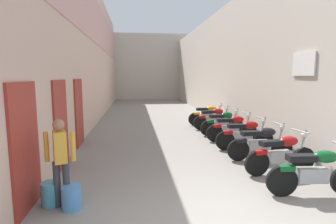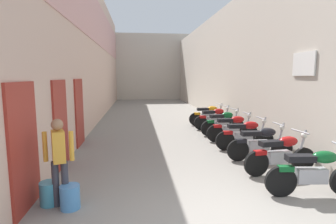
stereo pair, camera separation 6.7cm
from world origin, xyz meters
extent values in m
plane|color=gray|center=(0.00, 9.33, 0.00)|extent=(38.66, 38.66, 0.00)
cube|color=beige|center=(-3.30, 11.33, 3.47)|extent=(0.40, 22.66, 6.93)
cube|color=#9E2D23|center=(-3.08, 1.20, 1.10)|extent=(0.06, 1.10, 2.20)
cube|color=#9E2D23|center=(-3.08, 3.40, 1.10)|extent=(0.06, 1.10, 2.20)
cube|color=#9E2D23|center=(-3.08, 5.60, 1.10)|extent=(0.06, 1.10, 2.20)
cube|color=#DBA39E|center=(-3.09, 11.33, 4.99)|extent=(0.04, 22.66, 2.22)
cube|color=beige|center=(3.30, 11.33, 2.82)|extent=(0.40, 22.66, 5.64)
cube|color=white|center=(3.07, 3.00, 2.60)|extent=(0.04, 0.90, 0.60)
cube|color=beige|center=(0.00, 23.66, 3.17)|extent=(9.20, 2.00, 6.34)
cylinder|color=black|center=(1.53, 1.13, 0.30)|extent=(0.61, 0.15, 0.60)
cube|color=#9E9EA3|center=(2.10, 1.07, 0.42)|extent=(0.58, 0.26, 0.28)
ellipsoid|color=#0F5123|center=(2.33, 1.04, 0.78)|extent=(0.51, 0.31, 0.24)
cube|color=black|center=(1.87, 1.09, 0.76)|extent=(0.54, 0.28, 0.12)
cube|color=#0F5123|center=(1.61, 1.12, 0.56)|extent=(0.29, 0.17, 0.10)
cylinder|color=black|center=(2.77, 2.32, 0.30)|extent=(0.61, 0.15, 0.60)
cylinder|color=black|center=(1.53, 2.18, 0.30)|extent=(0.61, 0.15, 0.60)
cube|color=#9E9EA3|center=(2.10, 2.24, 0.42)|extent=(0.58, 0.26, 0.28)
ellipsoid|color=#AD1414|center=(2.33, 2.27, 0.78)|extent=(0.51, 0.31, 0.24)
cube|color=black|center=(1.87, 2.22, 0.76)|extent=(0.54, 0.28, 0.12)
cylinder|color=#9E9EA3|center=(2.70, 2.31, 0.65)|extent=(0.25, 0.09, 0.77)
cylinder|color=#9E9EA3|center=(2.63, 2.30, 1.00)|extent=(0.10, 0.58, 0.04)
sphere|color=silver|center=(2.75, 2.32, 0.90)|extent=(0.14, 0.14, 0.14)
cube|color=#AD1414|center=(1.61, 2.18, 0.56)|extent=(0.29, 0.17, 0.10)
cylinder|color=black|center=(2.78, 3.28, 0.30)|extent=(0.60, 0.09, 0.60)
cylinder|color=black|center=(1.53, 3.30, 0.30)|extent=(0.60, 0.09, 0.60)
cube|color=#9E9EA3|center=(2.10, 3.29, 0.42)|extent=(0.56, 0.20, 0.28)
ellipsoid|color=black|center=(2.33, 3.29, 0.78)|extent=(0.48, 0.26, 0.24)
cube|color=black|center=(1.87, 3.29, 0.76)|extent=(0.52, 0.22, 0.12)
cylinder|color=#9E9EA3|center=(2.71, 3.29, 0.65)|extent=(0.25, 0.06, 0.77)
cylinder|color=#9E9EA3|center=(2.64, 3.29, 1.00)|extent=(0.04, 0.58, 0.04)
sphere|color=silver|center=(2.76, 3.28, 0.90)|extent=(0.14, 0.14, 0.14)
cube|color=black|center=(1.61, 3.29, 0.56)|extent=(0.28, 0.14, 0.10)
cylinder|color=black|center=(2.78, 4.32, 0.30)|extent=(0.60, 0.10, 0.60)
cylinder|color=black|center=(1.53, 4.36, 0.30)|extent=(0.60, 0.10, 0.60)
cube|color=#9E9EA3|center=(2.10, 4.34, 0.42)|extent=(0.57, 0.22, 0.28)
ellipsoid|color=#AD1414|center=(2.33, 4.34, 0.78)|extent=(0.49, 0.27, 0.24)
cube|color=black|center=(1.87, 4.35, 0.76)|extent=(0.53, 0.23, 0.12)
cylinder|color=#9E9EA3|center=(2.71, 4.33, 0.65)|extent=(0.25, 0.07, 0.77)
cylinder|color=#9E9EA3|center=(2.64, 4.33, 1.00)|extent=(0.05, 0.58, 0.04)
sphere|color=silver|center=(2.76, 4.32, 0.90)|extent=(0.14, 0.14, 0.14)
cube|color=#AD1414|center=(1.61, 4.36, 0.56)|extent=(0.28, 0.15, 0.10)
cylinder|color=black|center=(2.78, 5.44, 0.30)|extent=(0.60, 0.08, 0.60)
cylinder|color=black|center=(1.53, 5.43, 0.30)|extent=(0.60, 0.08, 0.60)
cube|color=#9E9EA3|center=(2.10, 5.43, 0.42)|extent=(0.56, 0.20, 0.28)
ellipsoid|color=#AD1414|center=(2.33, 5.43, 0.78)|extent=(0.48, 0.26, 0.24)
cube|color=black|center=(1.87, 5.43, 0.76)|extent=(0.52, 0.22, 0.12)
cylinder|color=#9E9EA3|center=(2.71, 5.44, 0.65)|extent=(0.25, 0.06, 0.77)
cylinder|color=#9E9EA3|center=(2.64, 5.44, 1.00)|extent=(0.04, 0.58, 0.04)
sphere|color=silver|center=(2.76, 5.44, 0.90)|extent=(0.14, 0.14, 0.14)
cube|color=#AD1414|center=(1.61, 5.43, 0.56)|extent=(0.28, 0.14, 0.10)
cylinder|color=black|center=(2.77, 6.58, 0.30)|extent=(0.60, 0.19, 0.60)
cylinder|color=black|center=(1.54, 6.36, 0.30)|extent=(0.60, 0.19, 0.60)
cube|color=#9E9EA3|center=(2.10, 6.46, 0.42)|extent=(0.59, 0.30, 0.28)
ellipsoid|color=#0F5123|center=(2.33, 6.50, 0.78)|extent=(0.52, 0.34, 0.24)
cube|color=black|center=(1.88, 6.42, 0.76)|extent=(0.55, 0.31, 0.12)
cylinder|color=#9E9EA3|center=(2.70, 6.57, 0.65)|extent=(0.25, 0.10, 0.77)
cylinder|color=#9E9EA3|center=(2.63, 6.56, 1.00)|extent=(0.14, 0.58, 0.04)
sphere|color=silver|center=(2.75, 6.58, 0.90)|extent=(0.14, 0.14, 0.14)
cube|color=#0F5123|center=(1.61, 6.37, 0.56)|extent=(0.30, 0.19, 0.10)
cylinder|color=black|center=(2.77, 7.68, 0.30)|extent=(0.61, 0.14, 0.60)
cylinder|color=black|center=(1.53, 7.55, 0.30)|extent=(0.61, 0.14, 0.60)
cube|color=#9E9EA3|center=(2.10, 7.61, 0.42)|extent=(0.58, 0.26, 0.28)
ellipsoid|color=#AD1414|center=(2.33, 7.63, 0.78)|extent=(0.50, 0.31, 0.24)
cube|color=black|center=(1.87, 7.58, 0.76)|extent=(0.54, 0.27, 0.12)
cylinder|color=#9E9EA3|center=(2.70, 7.67, 0.65)|extent=(0.25, 0.09, 0.77)
cylinder|color=#9E9EA3|center=(2.63, 7.66, 1.00)|extent=(0.10, 0.58, 0.04)
sphere|color=silver|center=(2.75, 7.68, 0.90)|extent=(0.14, 0.14, 0.14)
cube|color=#AD1414|center=(1.61, 7.55, 0.56)|extent=(0.29, 0.17, 0.10)
cylinder|color=black|center=(2.78, 8.61, 0.30)|extent=(0.60, 0.10, 0.60)
cylinder|color=black|center=(1.53, 8.57, 0.30)|extent=(0.60, 0.10, 0.60)
cube|color=#9E9EA3|center=(2.10, 8.59, 0.42)|extent=(0.57, 0.22, 0.28)
ellipsoid|color=orange|center=(2.33, 8.60, 0.78)|extent=(0.49, 0.27, 0.24)
cube|color=black|center=(1.87, 8.58, 0.76)|extent=(0.53, 0.23, 0.12)
cylinder|color=#9E9EA3|center=(2.71, 8.61, 0.65)|extent=(0.25, 0.07, 0.77)
cylinder|color=#9E9EA3|center=(2.64, 8.60, 1.00)|extent=(0.05, 0.58, 0.04)
sphere|color=silver|center=(2.76, 8.61, 0.90)|extent=(0.14, 0.14, 0.14)
cube|color=orange|center=(1.61, 8.58, 0.56)|extent=(0.28, 0.15, 0.10)
cylinder|color=#383842|center=(-2.61, 1.23, 0.41)|extent=(0.12, 0.12, 0.82)
cylinder|color=#383842|center=(-2.45, 1.23, 0.41)|extent=(0.12, 0.12, 0.82)
cube|color=gold|center=(-2.53, 1.23, 1.09)|extent=(0.30, 0.39, 0.54)
sphere|color=#997051|center=(-2.53, 1.23, 1.47)|extent=(0.20, 0.20, 0.20)
cylinder|color=gold|center=(-2.75, 1.23, 1.09)|extent=(0.08, 0.08, 0.52)
cylinder|color=gold|center=(-2.31, 1.23, 1.09)|extent=(0.08, 0.08, 0.52)
cylinder|color=#4299B7|center=(-2.75, 1.32, 0.21)|extent=(0.34, 0.34, 0.42)
cylinder|color=#4C8CCC|center=(-2.35, 1.12, 0.21)|extent=(0.34, 0.34, 0.42)
camera|label=1|loc=(-1.24, -3.42, 2.29)|focal=28.45mm
camera|label=2|loc=(-1.17, -3.43, 2.29)|focal=28.45mm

